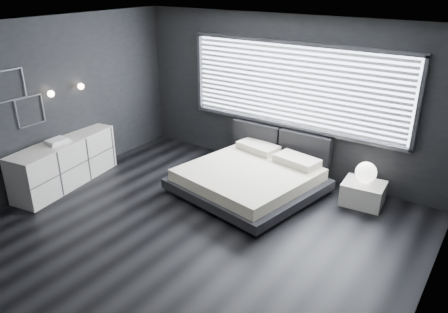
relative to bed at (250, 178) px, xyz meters
The scene contains 12 objects.
room 1.96m from the bed, 90.60° to the right, with size 6.04×6.00×2.80m.
window 1.76m from the bed, 80.59° to the left, with size 4.14×0.09×1.52m.
headboard 1.10m from the bed, 90.39° to the left, with size 1.96×0.16×0.52m.
sconce_near 3.55m from the bed, 152.04° to the right, with size 0.18×0.11×0.11m.
sconce_far 3.33m from the bed, 162.05° to the right, with size 0.18×0.11×0.11m.
wall_art_upper 4.01m from the bed, 144.43° to the right, with size 0.01×0.48×0.48m.
wall_art_lower 3.71m from the bed, 147.73° to the right, with size 0.01×0.48×0.48m.
bed is the anchor object (origin of this frame).
nightstand 1.83m from the bed, 21.15° to the left, with size 0.63×0.53×0.37m, color silver.
orb_lamp 1.86m from the bed, 22.74° to the left, with size 0.33×0.33×0.33m, color white.
dresser 3.20m from the bed, 151.00° to the right, with size 0.87×2.06×0.80m.
book_stack 3.27m from the bed, 149.21° to the right, with size 0.31×0.38×0.07m.
Camera 1 is at (3.38, -4.08, 3.45)m, focal length 35.00 mm.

